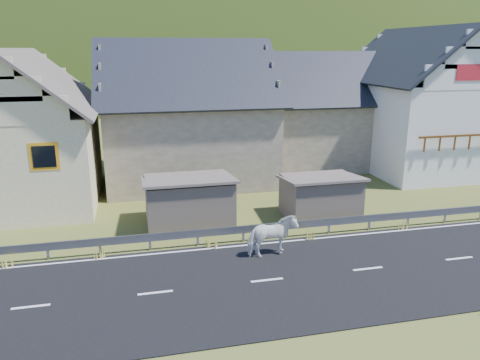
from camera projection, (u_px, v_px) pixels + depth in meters
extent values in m
plane|color=#474D1F|center=(267.00, 281.00, 16.94)|extent=(160.00, 160.00, 0.00)
cube|color=black|center=(267.00, 281.00, 16.94)|extent=(60.00, 7.00, 0.04)
cube|color=silver|center=(267.00, 280.00, 16.93)|extent=(60.00, 6.60, 0.01)
cube|color=#93969B|center=(243.00, 229.00, 20.23)|extent=(28.00, 0.08, 0.34)
cube|color=#93969B|center=(48.00, 252.00, 18.57)|extent=(0.10, 0.06, 0.70)
cube|color=#93969B|center=(100.00, 247.00, 19.00)|extent=(0.10, 0.06, 0.70)
cube|color=#93969B|center=(150.00, 243.00, 19.44)|extent=(0.10, 0.06, 0.70)
cube|color=#93969B|center=(198.00, 238.00, 19.88)|extent=(0.10, 0.06, 0.70)
cube|color=#93969B|center=(243.00, 234.00, 20.31)|extent=(0.10, 0.06, 0.70)
cube|color=#93969B|center=(287.00, 230.00, 20.75)|extent=(0.10, 0.06, 0.70)
cube|color=#93969B|center=(329.00, 226.00, 21.19)|extent=(0.10, 0.06, 0.70)
cube|color=#93969B|center=(369.00, 223.00, 21.63)|extent=(0.10, 0.06, 0.70)
cube|color=#93969B|center=(408.00, 219.00, 22.06)|extent=(0.10, 0.06, 0.70)
cube|color=#93969B|center=(445.00, 216.00, 22.50)|extent=(0.10, 0.06, 0.70)
cube|color=#706055|center=(189.00, 201.00, 22.30)|extent=(4.30, 3.30, 2.40)
cube|color=#706055|center=(320.00, 197.00, 23.28)|extent=(3.80, 2.90, 2.20)
cube|color=#FFEFB7|center=(28.00, 156.00, 25.32)|extent=(7.00, 9.00, 5.00)
cube|color=orange|center=(44.00, 157.00, 21.21)|extent=(1.30, 0.12, 1.30)
cube|color=tan|center=(187.00, 139.00, 30.10)|extent=(10.00, 9.00, 5.00)
cube|color=tan|center=(320.00, 131.00, 34.22)|extent=(9.00, 8.00, 4.60)
cube|color=silver|center=(418.00, 125.00, 32.53)|extent=(8.00, 10.00, 6.00)
cube|color=red|center=(476.00, 73.00, 26.78)|extent=(2.60, 0.06, 0.90)
cube|color=brown|center=(470.00, 135.00, 27.55)|extent=(6.80, 0.12, 0.12)
ellipsoid|color=#1E370D|center=(155.00, 119.00, 192.18)|extent=(440.00, 280.00, 260.00)
imported|color=white|center=(272.00, 236.00, 18.74)|extent=(1.24, 2.12, 1.68)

